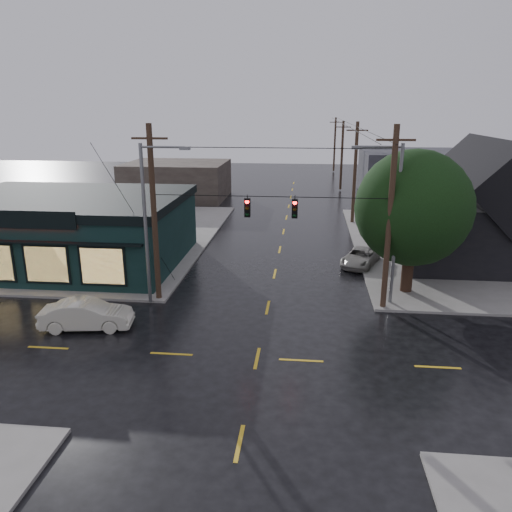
# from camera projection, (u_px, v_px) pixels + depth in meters

# --- Properties ---
(ground_plane) EXTENTS (160.00, 160.00, 0.00)m
(ground_plane) POSITION_uv_depth(u_px,v_px,m) (257.00, 358.00, 22.72)
(ground_plane) COLOR black
(sidewalk_nw) EXTENTS (28.00, 28.00, 0.15)m
(sidewalk_nw) POSITION_uv_depth(u_px,v_px,m) (53.00, 236.00, 43.71)
(sidewalk_nw) COLOR slate
(sidewalk_nw) RESTS_ON ground
(pizza_shop) EXTENTS (16.30, 12.34, 4.90)m
(pizza_shop) POSITION_uv_depth(u_px,v_px,m) (68.00, 229.00, 35.78)
(pizza_shop) COLOR black
(pizza_shop) RESTS_ON ground
(ne_building) EXTENTS (12.60, 11.60, 8.75)m
(ne_building) POSITION_uv_depth(u_px,v_px,m) (486.00, 200.00, 36.14)
(ne_building) COLOR black
(ne_building) RESTS_ON ground
(corner_tree) EXTENTS (6.83, 6.83, 8.57)m
(corner_tree) POSITION_uv_depth(u_px,v_px,m) (413.00, 208.00, 29.14)
(corner_tree) COLOR black
(corner_tree) RESTS_ON ground
(utility_pole_nw) EXTENTS (2.00, 0.32, 10.15)m
(utility_pole_nw) POSITION_uv_depth(u_px,v_px,m) (159.00, 300.00, 29.55)
(utility_pole_nw) COLOR black
(utility_pole_nw) RESTS_ON ground
(utility_pole_ne) EXTENTS (2.00, 0.32, 10.15)m
(utility_pole_ne) POSITION_uv_depth(u_px,v_px,m) (383.00, 309.00, 28.27)
(utility_pole_ne) COLOR black
(utility_pole_ne) RESTS_ON ground
(utility_pole_far_a) EXTENTS (2.00, 0.32, 9.65)m
(utility_pole_far_a) POSITION_uv_depth(u_px,v_px,m) (352.00, 223.00, 48.74)
(utility_pole_far_a) COLOR black
(utility_pole_far_a) RESTS_ON ground
(utility_pole_far_b) EXTENTS (2.00, 0.32, 9.15)m
(utility_pole_far_b) POSITION_uv_depth(u_px,v_px,m) (340.00, 190.00, 67.78)
(utility_pole_far_b) COLOR black
(utility_pole_far_b) RESTS_ON ground
(utility_pole_far_c) EXTENTS (2.00, 0.32, 9.15)m
(utility_pole_far_c) POSITION_uv_depth(u_px,v_px,m) (333.00, 172.00, 86.83)
(utility_pole_far_c) COLOR black
(utility_pole_far_c) RESTS_ON ground
(span_signal_assembly) EXTENTS (13.00, 0.48, 1.23)m
(span_signal_assembly) POSITION_uv_depth(u_px,v_px,m) (271.00, 208.00, 27.25)
(span_signal_assembly) COLOR black
(span_signal_assembly) RESTS_ON ground
(streetlight_nw) EXTENTS (5.40, 0.30, 9.15)m
(streetlight_nw) POSITION_uv_depth(u_px,v_px,m) (151.00, 304.00, 28.91)
(streetlight_nw) COLOR slate
(streetlight_nw) RESTS_ON ground
(streetlight_ne) EXTENTS (5.40, 0.30, 9.15)m
(streetlight_ne) POSITION_uv_depth(u_px,v_px,m) (390.00, 304.00, 28.88)
(streetlight_ne) COLOR slate
(streetlight_ne) RESTS_ON ground
(bg_building_west) EXTENTS (12.00, 10.00, 4.40)m
(bg_building_west) POSITION_uv_depth(u_px,v_px,m) (177.00, 180.00, 61.55)
(bg_building_west) COLOR #332825
(bg_building_west) RESTS_ON ground
(bg_building_east) EXTENTS (14.00, 12.00, 5.60)m
(bg_building_east) POSITION_uv_depth(u_px,v_px,m) (418.00, 173.00, 63.18)
(bg_building_east) COLOR #27272C
(bg_building_east) RESTS_ON ground
(sedan_cream) EXTENTS (4.79, 2.28, 1.52)m
(sedan_cream) POSITION_uv_depth(u_px,v_px,m) (87.00, 315.00, 25.55)
(sedan_cream) COLOR beige
(sedan_cream) RESTS_ON ground
(suv_silver) EXTENTS (3.48, 4.85, 1.23)m
(suv_silver) POSITION_uv_depth(u_px,v_px,m) (361.00, 257.00, 35.75)
(suv_silver) COLOR gray
(suv_silver) RESTS_ON ground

